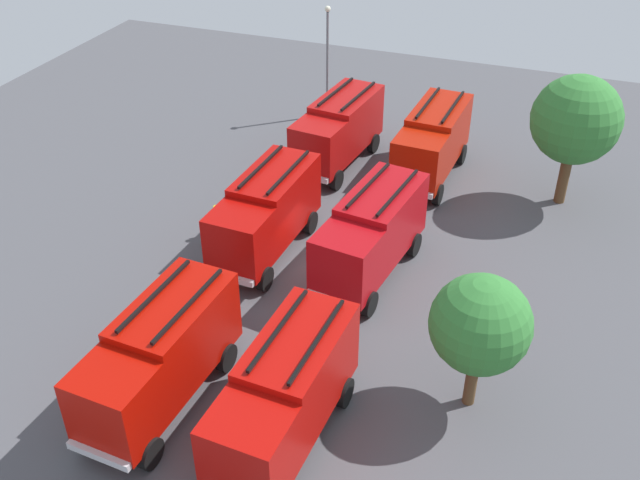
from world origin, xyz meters
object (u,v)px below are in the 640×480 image
at_px(fire_truck_4, 371,233).
at_px(firefighter_1, 346,221).
at_px(tree_1, 480,325).
at_px(traffic_cone_1, 273,165).
at_px(firefighter_2, 420,123).
at_px(fire_truck_0, 338,129).
at_px(fire_truck_3, 432,141).
at_px(fire_truck_2, 160,355).
at_px(traffic_cone_0, 297,303).
at_px(firefighter_3, 217,219).
at_px(lamppost, 327,54).
at_px(traffic_cone_2, 324,241).
at_px(firefighter_0, 199,302).
at_px(fire_truck_1, 266,212).
at_px(tree_0, 576,120).
at_px(fire_truck_5, 285,393).
at_px(firefighter_4, 311,137).

height_order(fire_truck_4, firefighter_1, fire_truck_4).
bearing_deg(tree_1, traffic_cone_1, -135.00).
bearing_deg(firefighter_2, fire_truck_0, -18.06).
bearing_deg(fire_truck_4, fire_truck_3, -174.97).
relative_size(fire_truck_2, firefighter_2, 4.06).
bearing_deg(traffic_cone_0, firefighter_3, -124.55).
bearing_deg(fire_truck_3, fire_truck_2, -11.38).
distance_m(tree_1, lamppost, 25.27).
bearing_deg(traffic_cone_2, fire_truck_2, -10.34).
bearing_deg(lamppost, firefighter_0, 5.53).
distance_m(fire_truck_1, fire_truck_3, 11.10).
bearing_deg(firefighter_2, firefighter_1, 15.95).
bearing_deg(traffic_cone_2, tree_0, 129.56).
bearing_deg(traffic_cone_1, traffic_cone_2, 40.83).
relative_size(fire_truck_3, fire_truck_5, 1.00).
distance_m(fire_truck_0, tree_0, 12.41).
height_order(firefighter_2, traffic_cone_0, firefighter_2).
distance_m(fire_truck_5, traffic_cone_2, 11.67).
relative_size(fire_truck_4, firefighter_1, 4.44).
height_order(firefighter_4, traffic_cone_1, firefighter_4).
xyz_separation_m(fire_truck_4, tree_1, (6.21, 5.63, 1.46)).
distance_m(firefighter_1, firefighter_2, 11.73).
height_order(firefighter_2, traffic_cone_1, firefighter_2).
relative_size(firefighter_3, tree_0, 0.24).
xyz_separation_m(fire_truck_5, firefighter_2, (-24.04, -1.35, -1.13)).
bearing_deg(traffic_cone_0, fire_truck_5, 19.14).
bearing_deg(traffic_cone_0, fire_truck_2, -21.58).
distance_m(firefighter_1, traffic_cone_2, 1.44).
height_order(fire_truck_2, firefighter_2, fire_truck_2).
xyz_separation_m(fire_truck_0, fire_truck_5, (19.38, 4.93, 0.00)).
bearing_deg(traffic_cone_0, fire_truck_0, -168.27).
bearing_deg(firefighter_4, traffic_cone_1, 32.61).
relative_size(traffic_cone_1, lamppost, 0.10).
distance_m(fire_truck_0, fire_truck_1, 9.36).
bearing_deg(firefighter_3, traffic_cone_2, 148.71).
height_order(fire_truck_4, fire_truck_5, same).
distance_m(fire_truck_0, traffic_cone_2, 8.65).
relative_size(firefighter_2, tree_0, 0.27).
relative_size(fire_truck_4, traffic_cone_2, 11.05).
xyz_separation_m(firefighter_2, traffic_cone_0, (17.55, -0.90, -0.67)).
bearing_deg(firefighter_3, fire_truck_0, -148.69).
bearing_deg(fire_truck_5, lamppost, -160.00).
xyz_separation_m(fire_truck_1, fire_truck_2, (9.86, 0.39, 0.00)).
relative_size(fire_truck_0, traffic_cone_2, 11.01).
xyz_separation_m(tree_0, traffic_cone_1, (2.10, -15.29, -4.24)).
bearing_deg(traffic_cone_2, traffic_cone_0, 5.92).
relative_size(fire_truck_3, firefighter_1, 4.36).
xyz_separation_m(fire_truck_0, firefighter_2, (-4.66, 3.57, -1.13)).
distance_m(fire_truck_4, fire_truck_5, 10.04).
xyz_separation_m(fire_truck_3, firefighter_2, (-4.33, -1.64, -1.13)).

